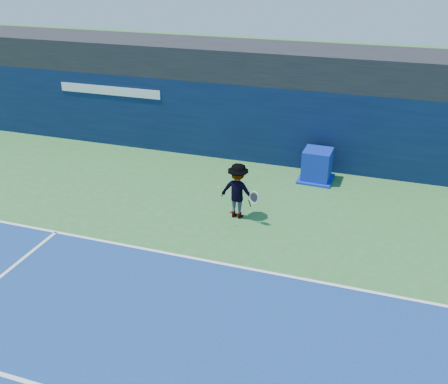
% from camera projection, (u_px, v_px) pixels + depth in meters
% --- Properties ---
extents(ground, '(80.00, 80.00, 0.00)m').
position_uv_depth(ground, '(170.00, 338.00, 10.72)').
color(ground, '#326F33').
rests_on(ground, ground).
extents(baseline, '(24.00, 0.10, 0.01)m').
position_uv_depth(baseline, '(216.00, 262.00, 13.28)').
color(baseline, white).
rests_on(baseline, ground).
extents(stadium_band, '(36.00, 3.00, 1.20)m').
position_uv_depth(stadium_band, '(289.00, 63.00, 18.94)').
color(stadium_band, black).
rests_on(stadium_band, back_wall_assembly).
extents(back_wall_assembly, '(36.00, 1.03, 3.00)m').
position_uv_depth(back_wall_assembly, '(280.00, 124.00, 19.01)').
color(back_wall_assembly, '#0A1738').
rests_on(back_wall_assembly, ground).
extents(equipment_cart, '(1.24, 1.24, 1.15)m').
position_uv_depth(equipment_cart, '(317.00, 166.00, 17.81)').
color(equipment_cart, '#0B209F').
rests_on(equipment_cart, ground).
extents(tennis_player, '(1.36, 0.79, 1.77)m').
position_uv_depth(tennis_player, '(238.00, 191.00, 15.20)').
color(tennis_player, white).
rests_on(tennis_player, ground).
extents(tennis_ball, '(0.06, 0.06, 0.06)m').
position_uv_depth(tennis_ball, '(219.00, 187.00, 14.47)').
color(tennis_ball, '#CCE219').
rests_on(tennis_ball, ground).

